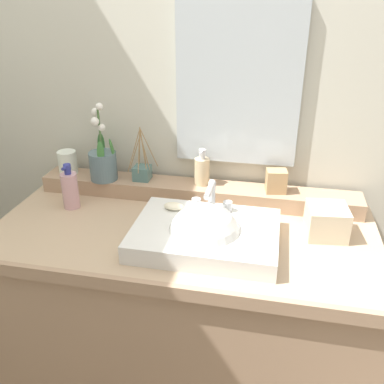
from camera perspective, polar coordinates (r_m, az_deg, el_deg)
The scene contains 13 objects.
wall_back at distance 1.69m, azimuth 1.94°, elevation 18.62°, with size 3.01×0.20×2.74m, color beige.
vanity_cabinet at distance 1.72m, azimuth -1.10°, elevation -16.84°, with size 1.33×0.64×0.83m.
back_ledge at distance 1.67m, azimuth 0.58°, elevation 0.04°, with size 1.25×0.13×0.06m, color tan.
sink_basin at distance 1.38m, azimuth 1.75°, elevation -6.07°, with size 0.47×0.34×0.27m.
soap_bar at distance 1.47m, azimuth -2.46°, elevation -1.93°, with size 0.07×0.04×0.02m, color #EEE4C3.
potted_plant at distance 1.71m, azimuth -11.94°, elevation 4.14°, with size 0.11×0.12×0.31m.
soap_dispenser at distance 1.64m, azimuth 1.36°, elevation 2.96°, with size 0.06×0.06×0.14m.
tumbler_cup at distance 1.81m, azimuth -16.43°, elevation 3.86°, with size 0.08×0.08×0.09m, color white.
reed_diffuser at distance 1.70m, azimuth -6.74°, elevation 2.75°, with size 0.10×0.11×0.22m.
trinket_box at distance 1.61m, azimuth 11.28°, elevation 1.45°, with size 0.07×0.06×0.09m, color tan.
lotion_bottle at distance 1.65m, azimuth -16.12°, elevation 0.33°, with size 0.06×0.06×0.18m.
tissue_box at distance 1.49m, azimuth 17.68°, elevation -3.78°, with size 0.13×0.13×0.11m, color beige.
mirror at distance 1.58m, azimuth 6.20°, elevation 14.07°, with size 0.46×0.02×0.59m, color silver.
Camera 1 is at (0.29, -1.23, 1.58)m, focal length 39.54 mm.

